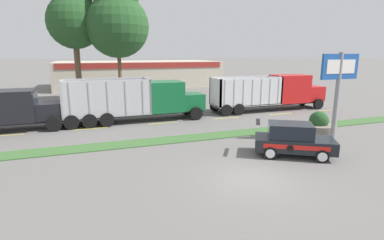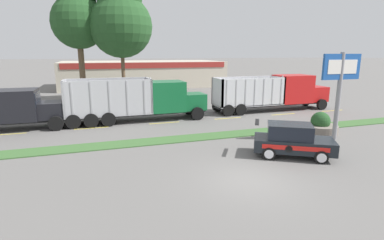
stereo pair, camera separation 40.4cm
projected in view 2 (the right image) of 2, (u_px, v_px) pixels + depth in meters
ground_plane at (250, 180)px, 12.83m from camera, size 600.00×600.00×0.00m
grass_verge at (197, 137)px, 19.17m from camera, size 120.00×1.52×0.06m
centre_line_2 at (7, 134)px, 19.98m from camera, size 2.40×0.14×0.01m
centre_line_3 at (91, 128)px, 21.62m from camera, size 2.40×0.14×0.01m
centre_line_4 at (164, 123)px, 23.27m from camera, size 2.40×0.14×0.01m
centre_line_5 at (228, 118)px, 24.91m from camera, size 2.40×0.14×0.01m
centre_line_6 at (283, 114)px, 26.55m from camera, size 2.40×0.14×0.01m
centre_line_7 at (332, 111)px, 28.19m from camera, size 2.40×0.14×0.01m
dump_truck_lead at (283, 92)px, 28.33m from camera, size 11.44×2.64×3.31m
dump_truck_mid at (150, 100)px, 23.97m from camera, size 10.97×2.70×3.48m
rally_car at (292, 140)px, 15.58m from camera, size 4.36×3.59×1.77m
store_sign_post at (340, 78)px, 18.05m from camera, size 2.68×0.28×5.36m
stone_planter at (320, 126)px, 20.24m from camera, size 2.32×2.32×1.45m
store_building_backdrop at (142, 74)px, 49.39m from camera, size 25.20×12.10×4.01m
tree_behind_left at (78, 17)px, 32.57m from camera, size 5.81×5.81×12.98m
tree_behind_centre at (121, 20)px, 32.51m from camera, size 6.80×6.80×13.25m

